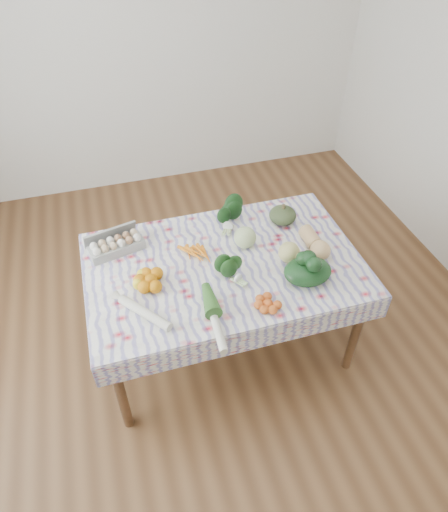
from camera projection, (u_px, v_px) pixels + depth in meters
The scene contains 17 objects.
ground at pixel (224, 340), 3.28m from camera, with size 4.50×4.50×0.00m, color brown.
wall_back at pixel (150, 38), 3.93m from camera, with size 4.00×0.04×2.80m, color white.
dining_table at pixel (224, 273), 2.82m from camera, with size 1.60×1.00×0.75m.
tablecloth at pixel (224, 264), 2.77m from camera, with size 1.66×1.06×0.01m, color white.
egg_carton at pixel (116, 246), 2.81m from camera, with size 0.34×0.13×0.09m, color #9D9D98.
carrot_bunch at pixel (197, 255), 2.79m from camera, with size 0.19×0.17×0.03m, color orange.
kale_bunch at pixel (229, 217), 2.98m from camera, with size 0.18×0.15×0.15m, color #133612.
kabocha_squash at pixel (283, 215), 3.02m from camera, with size 0.18×0.18×0.12m, color #3B4A28.
cabbage at pixel (245, 237), 2.83m from camera, with size 0.14×0.14×0.14m, color #B3C986.
butternut_squash at pixel (315, 242), 2.81m from camera, with size 0.12×0.27×0.12m, color tan.
orange_cluster at pixel (151, 280), 2.60m from camera, with size 0.24×0.24×0.08m, color orange.
broccoli at pixel (232, 272), 2.63m from camera, with size 0.14×0.14×0.10m, color #1A4216.
mandarin_cluster at pixel (268, 303), 2.49m from camera, with size 0.18×0.18×0.05m, color orange.
grapefruit at pixel (289, 252), 2.74m from camera, with size 0.13×0.13×0.13m, color #CDC270.
spinach_bag at pixel (308, 271), 2.62m from camera, with size 0.28×0.23×0.12m, color black.
daikon at pixel (145, 313), 2.44m from camera, with size 0.05×0.05×0.37m, color silver.
leek at pixel (215, 319), 2.41m from camera, with size 0.05×0.05×0.43m, color silver.
Camera 1 is at (-0.57, -1.93, 2.66)m, focal length 32.00 mm.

